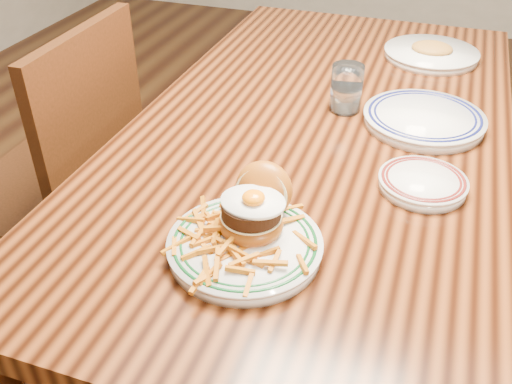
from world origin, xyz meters
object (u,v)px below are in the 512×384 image
(table, at_px, (319,155))
(chair_left, at_px, (65,182))
(main_plate, at_px, (248,231))
(side_plate, at_px, (423,182))

(table, xyz_separation_m, chair_left, (-0.68, -0.11, -0.16))
(chair_left, xyz_separation_m, main_plate, (0.67, -0.37, 0.28))
(main_plate, relative_size, side_plate, 1.52)
(table, bearing_deg, side_plate, -38.86)
(chair_left, distance_m, main_plate, 0.81)
(side_plate, bearing_deg, main_plate, -121.85)
(table, height_order, chair_left, chair_left)
(main_plate, bearing_deg, chair_left, 152.34)
(side_plate, bearing_deg, chair_left, -173.80)
(table, distance_m, side_plate, 0.34)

